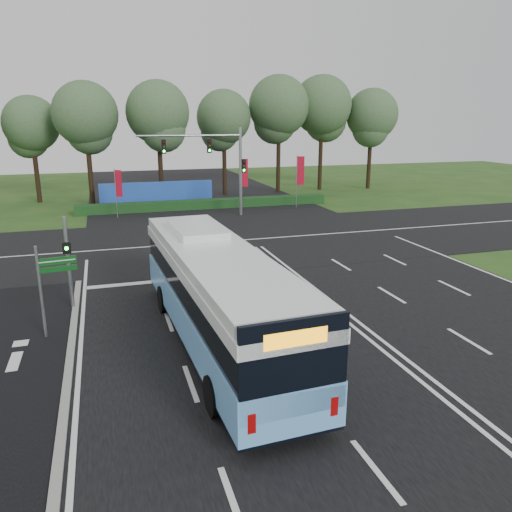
{
  "coord_description": "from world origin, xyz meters",
  "views": [
    {
      "loc": [
        -8.65,
        -18.25,
        7.62
      ],
      "look_at": [
        -2.41,
        2.0,
        1.78
      ],
      "focal_mm": 35.0,
      "sensor_mm": 36.0,
      "label": 1
    }
  ],
  "objects": [
    {
      "name": "street_sign",
      "position": [
        -10.69,
        -0.2,
        2.2
      ],
      "size": [
        1.33,
        0.24,
        3.42
      ],
      "rotation": [
        0.0,
        0.0,
        0.12
      ],
      "color": "gray",
      "rests_on": "ground"
    },
    {
      "name": "ground",
      "position": [
        0.0,
        0.0,
        0.0
      ],
      "size": [
        120.0,
        120.0,
        0.0
      ],
      "primitive_type": "plane",
      "color": "#224A18",
      "rests_on": "ground"
    },
    {
      "name": "city_bus",
      "position": [
        -5.21,
        -2.59,
        1.87
      ],
      "size": [
        3.32,
        13.03,
        3.71
      ],
      "rotation": [
        0.0,
        0.0,
        0.05
      ],
      "color": "#6BB2F8",
      "rests_on": "ground"
    },
    {
      "name": "banner_flag_left",
      "position": [
        -7.48,
        22.13,
        2.56
      ],
      "size": [
        0.53,
        0.28,
        3.89
      ],
      "rotation": [
        0.0,
        0.0,
        -0.43
      ],
      "color": "gray",
      "rests_on": "ground"
    },
    {
      "name": "banner_flag_right",
      "position": [
        7.85,
        22.4,
        3.01
      ],
      "size": [
        0.66,
        0.24,
        4.61
      ],
      "rotation": [
        0.0,
        0.0,
        -0.29
      ],
      "color": "gray",
      "rests_on": "ground"
    },
    {
      "name": "hedge",
      "position": [
        0.0,
        24.5,
        0.4
      ],
      "size": [
        22.0,
        1.2,
        0.8
      ],
      "primitive_type": "cube",
      "color": "#143816",
      "rests_on": "ground"
    },
    {
      "name": "road_cross",
      "position": [
        0.0,
        12.0,
        0.03
      ],
      "size": [
        120.0,
        14.0,
        0.05
      ],
      "primitive_type": "cube",
      "color": "black",
      "rests_on": "ground"
    },
    {
      "name": "blue_hoarding",
      "position": [
        -4.0,
        27.0,
        1.1
      ],
      "size": [
        10.0,
        0.3,
        2.2
      ],
      "primitive_type": "cube",
      "color": "blue",
      "rests_on": "ground"
    },
    {
      "name": "pedestrian_signal",
      "position": [
        -10.2,
        2.43,
        2.13
      ],
      "size": [
        0.32,
        0.44,
        3.9
      ],
      "rotation": [
        0.0,
        0.0,
        -0.02
      ],
      "color": "gray",
      "rests_on": "ground"
    },
    {
      "name": "banner_flag_mid",
      "position": [
        3.01,
        23.12,
        2.9
      ],
      "size": [
        0.65,
        0.15,
        4.44
      ],
      "rotation": [
        0.0,
        0.0,
        0.15
      ],
      "color": "gray",
      "rests_on": "ground"
    },
    {
      "name": "eucalyptus_row",
      "position": [
        1.98,
        31.42,
        8.2
      ],
      "size": [
        46.14,
        9.77,
        12.2
      ],
      "color": "black",
      "rests_on": "ground"
    },
    {
      "name": "traffic_light_gantry",
      "position": [
        0.21,
        20.5,
        4.66
      ],
      "size": [
        8.41,
        0.28,
        7.0
      ],
      "color": "gray",
      "rests_on": "ground"
    },
    {
      "name": "road_main",
      "position": [
        0.0,
        0.0,
        0.02
      ],
      "size": [
        20.0,
        120.0,
        0.04
      ],
      "primitive_type": "cube",
      "color": "black",
      "rests_on": "ground"
    },
    {
      "name": "kerb_strip",
      "position": [
        -10.1,
        -3.0,
        0.06
      ],
      "size": [
        0.25,
        18.0,
        0.12
      ],
      "primitive_type": "cube",
      "color": "gray",
      "rests_on": "ground"
    }
  ]
}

